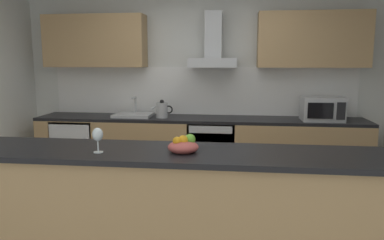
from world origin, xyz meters
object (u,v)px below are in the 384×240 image
refrigerator (79,149)px  wine_glass (98,135)px  range_hood (213,50)px  oven (212,151)px  kettle (162,110)px  sink (133,115)px  fruit_bowl (183,146)px  microwave (322,109)px

refrigerator → wine_glass: size_ratio=4.78×
refrigerator → range_hood: (1.85, 0.13, 1.36)m
refrigerator → range_hood: range_hood is taller
oven → kettle: bearing=-177.1°
refrigerator → sink: bearing=1.0°
refrigerator → fruit_bowl: 2.96m
sink → oven: bearing=-0.6°
refrigerator → fruit_bowl: bearing=-51.4°
oven → microwave: microwave is taller
range_hood → fruit_bowl: 2.50m
refrigerator → microwave: bearing=-0.4°
microwave → fruit_bowl: bearing=-122.7°
kettle → wine_glass: bearing=-89.6°
kettle → refrigerator: bearing=178.5°
oven → range_hood: (0.00, 0.13, 1.33)m
sink → range_hood: bearing=6.4°
kettle → wine_glass: (0.02, -2.32, 0.12)m
refrigerator → microwave: (3.24, -0.03, 0.62)m
microwave → fruit_bowl: (-1.43, -2.23, 0.00)m
refrigerator → kettle: bearing=-1.5°
fruit_bowl → kettle: bearing=105.3°
sink → kettle: (0.40, -0.04, 0.08)m
oven → fruit_bowl: 2.34m
microwave → kettle: 2.04m
wine_glass → sink: bearing=100.1°
fruit_bowl → range_hood: bearing=88.8°
kettle → wine_glass: wine_glass is taller
kettle → wine_glass: 2.33m
microwave → wine_glass: microwave is taller
microwave → range_hood: (-1.38, 0.16, 0.74)m
oven → microwave: size_ratio=1.60×
microwave → sink: size_ratio=1.00×
oven → kettle: size_ratio=2.77×
microwave → fruit_bowl: 2.65m
microwave → refrigerator: bearing=179.6°
wine_glass → oven: bearing=74.7°
range_hood → fruit_bowl: range_hood is taller
microwave → wine_glass: (-2.03, -2.33, 0.08)m
kettle → range_hood: range_hood is taller
kettle → range_hood: 1.04m
oven → range_hood: bearing=90.0°
oven → wine_glass: (-0.64, -2.36, 0.67)m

